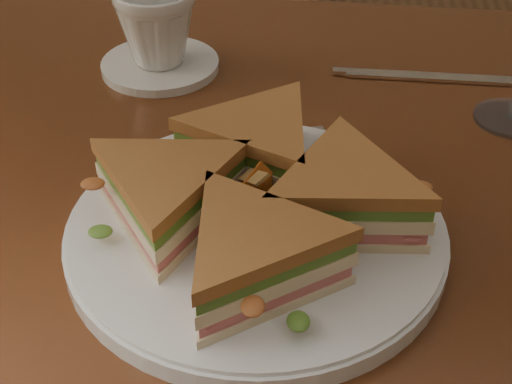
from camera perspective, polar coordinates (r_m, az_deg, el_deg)
table at (r=0.73m, az=2.49°, el=-4.56°), size 1.20×0.80×0.75m
plate at (r=0.58m, az=0.00°, el=-3.27°), size 0.31×0.31×0.02m
sandwich_wedges at (r=0.56m, az=0.00°, el=-0.41°), size 0.30×0.30×0.06m
crisps_mound at (r=0.56m, az=0.00°, el=-0.73°), size 0.09×0.09×0.05m
spoon at (r=0.69m, az=-5.39°, el=3.63°), size 0.18×0.08×0.01m
knife at (r=0.84m, az=13.11°, el=8.93°), size 0.22×0.02×0.00m
saucer at (r=0.84m, az=-7.66°, el=10.03°), size 0.14×0.14×0.01m
coffee_cup at (r=0.82m, az=-7.94°, el=12.98°), size 0.12×0.12×0.09m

